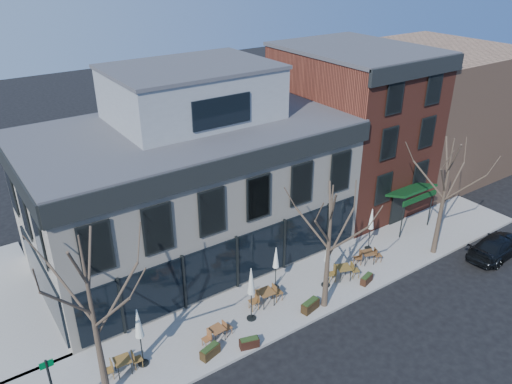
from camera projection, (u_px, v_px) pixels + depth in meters
ground at (237, 290)px, 27.77m from camera, size 120.00×120.00×0.00m
sidewalk_front at (306, 288)px, 27.81m from camera, size 33.50×4.70×0.15m
corner_building at (190, 181)px, 29.46m from camera, size 18.39×10.39×11.10m
red_brick_building at (351, 126)px, 35.56m from camera, size 8.20×11.78×11.18m
bg_building at (429, 108)px, 41.69m from camera, size 12.00×12.00×10.00m
tree_corner at (94, 320)px, 19.21m from camera, size 3.93×3.98×7.92m
tree_mid at (329, 247)px, 24.74m from camera, size 3.50×3.55×7.04m
tree_right at (444, 196)px, 29.22m from camera, size 3.72×3.77×7.48m
parked_sedan at (497, 246)px, 30.54m from camera, size 4.84×2.24×1.37m
cafe_set_0 at (123, 364)px, 21.98m from camera, size 1.79×0.76×0.93m
cafe_set_2 at (217, 333)px, 23.81m from camera, size 1.69×0.73×0.88m
cafe_set_3 at (266, 296)px, 26.16m from camera, size 2.00×0.84×1.04m
cafe_set_4 at (343, 271)px, 28.18m from camera, size 1.96×1.10×1.01m
cafe_set_5 at (368, 256)px, 29.65m from camera, size 1.79×1.04×0.92m
umbrella_0 at (139, 326)px, 21.67m from camera, size 0.50×0.50×3.12m
umbrella_1 at (251, 284)px, 24.42m from camera, size 0.49×0.49×3.09m
umbrella_2 at (276, 260)px, 26.89m from camera, size 0.42×0.42×2.62m
umbrella_3 at (328, 252)px, 26.90m from camera, size 0.50×0.50×3.14m
umbrella_4 at (371, 221)px, 30.39m from camera, size 0.45×0.45×2.82m
planter_0 at (210, 351)px, 22.97m from camera, size 1.06×0.64×0.56m
planter_1 at (249, 343)px, 23.49m from camera, size 1.00×0.62×0.52m
planter_2 at (310, 305)px, 25.87m from camera, size 1.13×0.64×0.60m
planter_3 at (367, 279)px, 27.99m from camera, size 0.96×0.60×0.50m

